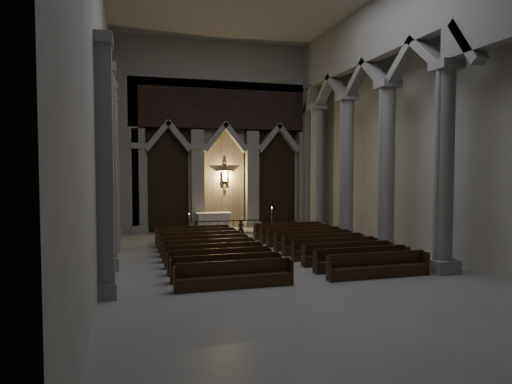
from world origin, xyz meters
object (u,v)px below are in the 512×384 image
Objects in this scene: candle_stand_left at (189,230)px; altar_rail at (233,225)px; altar at (213,221)px; worshipper at (241,229)px; pews at (268,250)px; candle_stand_right at (272,225)px.

altar_rail is at bearing -9.58° from candle_stand_left.
altar_rail is 2.62m from candle_stand_left.
altar is 3.12m from worshipper.
pews is 5.50m from worshipper.
pews is (-2.57, -7.49, -0.13)m from candle_stand_right.
altar reaches higher than worshipper.
pews is 9.39× the size of worshipper.
candle_stand_left is 5.15m from candle_stand_right.
worshipper is (0.11, -1.49, -0.06)m from altar_rail.
candle_stand_left reaches higher than pews.
candle_stand_right is (2.57, 0.50, -0.17)m from altar_rail.
candle_stand_right reaches higher than altar.
worshipper reaches higher than pews.
candle_stand_right is (3.51, -0.93, -0.27)m from altar.
altar_rail is at bearing -168.95° from candle_stand_right.
worshipper is at bearing -70.41° from altar.
candle_stand_right is (5.15, 0.07, 0.06)m from candle_stand_left.
pews is at bearing -95.96° from worshipper.
altar_rail is (0.94, -1.44, -0.10)m from altar.
worshipper is (1.04, -2.93, -0.16)m from altar.
worshipper is (2.68, -1.93, 0.17)m from candle_stand_left.
altar is 1.72m from altar_rail.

